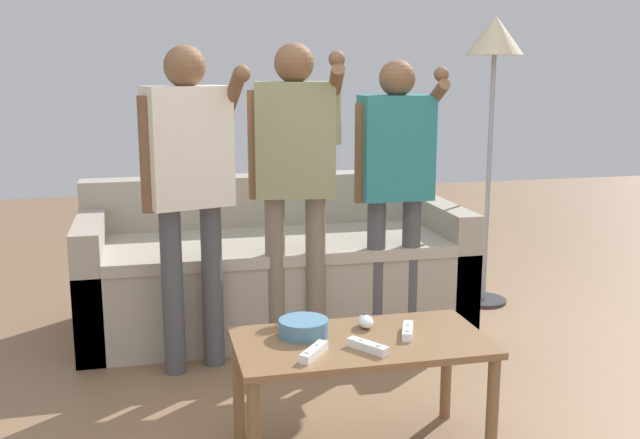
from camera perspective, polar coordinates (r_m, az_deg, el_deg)
The scene contains 11 objects.
couch at distance 4.14m, azimuth -3.57°, elevation -3.96°, with size 2.06×0.87×0.79m.
coffee_table at distance 2.73m, azimuth 3.17°, elevation -10.44°, with size 0.91×0.48×0.45m.
snack_bowl at distance 2.73m, azimuth -1.27°, elevation -8.27°, with size 0.18×0.18×0.06m, color teal.
game_remote_nunchuk at distance 2.82m, azimuth 3.51°, elevation -7.80°, with size 0.06×0.09×0.05m.
floor_lamp at distance 4.45m, azimuth 13.21°, elevation 11.95°, with size 0.33×0.33×1.69m.
player_left at distance 3.41m, azimuth -10.03°, elevation 3.66°, with size 0.49×0.31×1.50m.
player_center at distance 3.58m, azimuth -1.94°, elevation 4.37°, with size 0.45×0.35×1.52m.
player_right at distance 3.74m, azimuth 5.82°, elevation 3.89°, with size 0.43×0.28×1.44m.
game_remote_wand_near at distance 2.60m, azimuth 3.69°, elevation -9.70°, with size 0.12×0.16×0.03m.
game_remote_wand_far at distance 2.76m, azimuth 6.74°, elevation -8.49°, with size 0.09×0.15×0.03m.
game_remote_wand_spare at distance 2.55m, azimuth -0.48°, elevation -10.13°, with size 0.13×0.15×0.03m.
Camera 1 is at (-0.86, -2.45, 1.41)m, focal length 41.71 mm.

